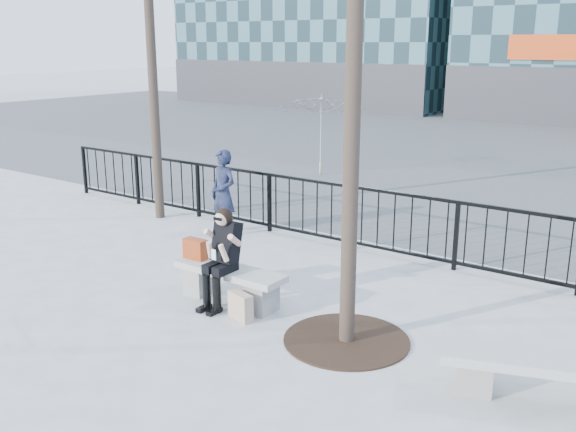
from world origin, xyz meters
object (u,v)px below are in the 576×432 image
Objects in this scene: seated_woman at (221,258)px; standing_man at (224,193)px; bench_second at (537,376)px; bench_main at (230,281)px.

standing_man is at bearing 130.54° from seated_woman.
bench_second is 4.12m from seated_woman.
bench_main is at bearing 90.00° from seated_woman.
bench_main is 4.12m from bench_second.
seated_woman reaches higher than bench_main.
standing_man is (-2.14, 2.34, 0.48)m from bench_main.
standing_man is at bearing 132.42° from bench_main.
standing_man is (-6.25, 2.60, 0.45)m from bench_second.
bench_second reaches higher than bench_main.
standing_man is at bearing 137.68° from bench_second.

